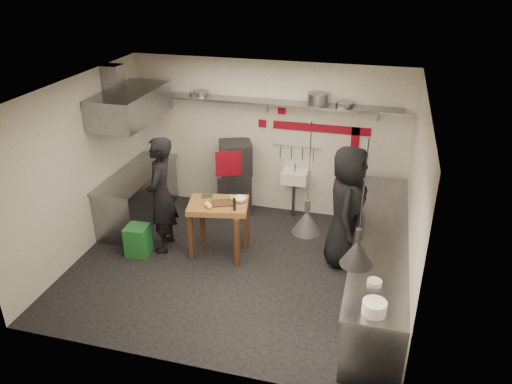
% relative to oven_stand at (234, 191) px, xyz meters
% --- Properties ---
extents(floor, '(5.00, 5.00, 0.00)m').
position_rel_oven_stand_xyz_m(floor, '(0.58, -1.81, -0.40)').
color(floor, black).
rests_on(floor, ground).
extents(ceiling, '(5.00, 5.00, 0.00)m').
position_rel_oven_stand_xyz_m(ceiling, '(0.58, -1.81, 2.40)').
color(ceiling, silver).
rests_on(ceiling, floor).
extents(wall_back, '(5.00, 0.04, 2.80)m').
position_rel_oven_stand_xyz_m(wall_back, '(0.58, 0.29, 1.00)').
color(wall_back, beige).
rests_on(wall_back, floor).
extents(wall_front, '(5.00, 0.04, 2.80)m').
position_rel_oven_stand_xyz_m(wall_front, '(0.58, -3.91, 1.00)').
color(wall_front, beige).
rests_on(wall_front, floor).
extents(wall_left, '(0.04, 4.20, 2.80)m').
position_rel_oven_stand_xyz_m(wall_left, '(-1.92, -1.81, 1.00)').
color(wall_left, beige).
rests_on(wall_left, floor).
extents(wall_right, '(0.04, 4.20, 2.80)m').
position_rel_oven_stand_xyz_m(wall_right, '(3.08, -1.81, 1.00)').
color(wall_right, beige).
rests_on(wall_right, floor).
extents(red_band_horiz, '(1.70, 0.02, 0.14)m').
position_rel_oven_stand_xyz_m(red_band_horiz, '(1.53, 0.27, 1.28)').
color(red_band_horiz, maroon).
rests_on(red_band_horiz, wall_back).
extents(red_band_vert, '(0.14, 0.02, 1.10)m').
position_rel_oven_stand_xyz_m(red_band_vert, '(2.13, 0.27, 0.80)').
color(red_band_vert, maroon).
rests_on(red_band_vert, wall_back).
extents(red_tile_a, '(0.14, 0.02, 0.14)m').
position_rel_oven_stand_xyz_m(red_tile_a, '(0.83, 0.27, 1.55)').
color(red_tile_a, maroon).
rests_on(red_tile_a, wall_back).
extents(red_tile_b, '(0.14, 0.02, 0.14)m').
position_rel_oven_stand_xyz_m(red_tile_b, '(0.48, 0.27, 1.28)').
color(red_tile_b, maroon).
rests_on(red_tile_b, wall_back).
extents(back_shelf, '(4.60, 0.34, 0.04)m').
position_rel_oven_stand_xyz_m(back_shelf, '(0.58, 0.11, 1.72)').
color(back_shelf, slate).
rests_on(back_shelf, wall_back).
extents(shelf_bracket_left, '(0.04, 0.06, 0.24)m').
position_rel_oven_stand_xyz_m(shelf_bracket_left, '(-1.32, 0.26, 1.62)').
color(shelf_bracket_left, slate).
rests_on(shelf_bracket_left, wall_back).
extents(shelf_bracket_mid, '(0.04, 0.06, 0.24)m').
position_rel_oven_stand_xyz_m(shelf_bracket_mid, '(0.58, 0.26, 1.62)').
color(shelf_bracket_mid, slate).
rests_on(shelf_bracket_mid, wall_back).
extents(shelf_bracket_right, '(0.04, 0.06, 0.24)m').
position_rel_oven_stand_xyz_m(shelf_bracket_right, '(2.48, 0.26, 1.62)').
color(shelf_bracket_right, slate).
rests_on(shelf_bracket_right, wall_back).
extents(pan_far_left, '(0.32, 0.32, 0.09)m').
position_rel_oven_stand_xyz_m(pan_far_left, '(-0.61, 0.11, 1.79)').
color(pan_far_left, slate).
rests_on(pan_far_left, back_shelf).
extents(pan_mid_left, '(0.31, 0.31, 0.07)m').
position_rel_oven_stand_xyz_m(pan_mid_left, '(-0.68, 0.11, 1.78)').
color(pan_mid_left, slate).
rests_on(pan_mid_left, back_shelf).
extents(stock_pot, '(0.42, 0.42, 0.20)m').
position_rel_oven_stand_xyz_m(stock_pot, '(1.47, 0.11, 1.84)').
color(stock_pot, slate).
rests_on(stock_pot, back_shelf).
extents(pan_right, '(0.29, 0.29, 0.08)m').
position_rel_oven_stand_xyz_m(pan_right, '(1.91, 0.11, 1.78)').
color(pan_right, slate).
rests_on(pan_right, back_shelf).
extents(oven_stand, '(0.79, 0.76, 0.80)m').
position_rel_oven_stand_xyz_m(oven_stand, '(0.00, 0.00, 0.00)').
color(oven_stand, slate).
rests_on(oven_stand, floor).
extents(combi_oven, '(0.71, 0.69, 0.58)m').
position_rel_oven_stand_xyz_m(combi_oven, '(0.05, -0.01, 0.69)').
color(combi_oven, black).
rests_on(combi_oven, oven_stand).
extents(oven_door, '(0.43, 0.20, 0.46)m').
position_rel_oven_stand_xyz_m(oven_door, '(0.02, -0.32, 0.69)').
color(oven_door, maroon).
rests_on(oven_door, combi_oven).
extents(oven_glass, '(0.35, 0.16, 0.34)m').
position_rel_oven_stand_xyz_m(oven_glass, '(0.04, -0.31, 0.69)').
color(oven_glass, black).
rests_on(oven_glass, oven_door).
extents(hand_sink, '(0.46, 0.34, 0.22)m').
position_rel_oven_stand_xyz_m(hand_sink, '(1.13, 0.11, 0.38)').
color(hand_sink, silver).
rests_on(hand_sink, wall_back).
extents(sink_tap, '(0.03, 0.03, 0.14)m').
position_rel_oven_stand_xyz_m(sink_tap, '(1.13, 0.11, 0.56)').
color(sink_tap, slate).
rests_on(sink_tap, hand_sink).
extents(sink_drain, '(0.06, 0.06, 0.66)m').
position_rel_oven_stand_xyz_m(sink_drain, '(1.13, 0.07, -0.06)').
color(sink_drain, slate).
rests_on(sink_drain, floor).
extents(utensil_rail, '(0.90, 0.02, 0.02)m').
position_rel_oven_stand_xyz_m(utensil_rail, '(1.13, 0.25, 0.92)').
color(utensil_rail, slate).
rests_on(utensil_rail, wall_back).
extents(counter_right, '(0.70, 3.80, 0.90)m').
position_rel_oven_stand_xyz_m(counter_right, '(2.73, -1.81, 0.05)').
color(counter_right, slate).
rests_on(counter_right, floor).
extents(counter_right_top, '(0.76, 3.90, 0.03)m').
position_rel_oven_stand_xyz_m(counter_right_top, '(2.73, -1.81, 0.52)').
color(counter_right_top, slate).
rests_on(counter_right_top, counter_right).
extents(plate_stack, '(0.27, 0.27, 0.15)m').
position_rel_oven_stand_xyz_m(plate_stack, '(2.70, -3.54, 0.61)').
color(plate_stack, silver).
rests_on(plate_stack, counter_right_top).
extents(small_bowl_right, '(0.20, 0.20, 0.05)m').
position_rel_oven_stand_xyz_m(small_bowl_right, '(2.68, -3.01, 0.56)').
color(small_bowl_right, silver).
rests_on(small_bowl_right, counter_right_top).
extents(counter_left, '(0.70, 1.90, 0.90)m').
position_rel_oven_stand_xyz_m(counter_left, '(-1.57, -0.76, 0.05)').
color(counter_left, slate).
rests_on(counter_left, floor).
extents(counter_left_top, '(0.76, 2.00, 0.03)m').
position_rel_oven_stand_xyz_m(counter_left_top, '(-1.57, -0.76, 0.52)').
color(counter_left_top, slate).
rests_on(counter_left_top, counter_left).
extents(extractor_hood, '(0.78, 1.60, 0.50)m').
position_rel_oven_stand_xyz_m(extractor_hood, '(-1.52, -0.76, 1.75)').
color(extractor_hood, slate).
rests_on(extractor_hood, ceiling).
extents(hood_duct, '(0.28, 0.28, 0.50)m').
position_rel_oven_stand_xyz_m(hood_duct, '(-1.77, -0.76, 2.15)').
color(hood_duct, slate).
rests_on(hood_duct, ceiling).
extents(green_bin, '(0.38, 0.38, 0.50)m').
position_rel_oven_stand_xyz_m(green_bin, '(-1.05, -1.83, -0.15)').
color(green_bin, '#1E622B').
rests_on(green_bin, floor).
extents(prep_table, '(1.03, 0.81, 0.92)m').
position_rel_oven_stand_xyz_m(prep_table, '(0.22, -1.48, 0.06)').
color(prep_table, brown).
rests_on(prep_table, floor).
extents(cutting_board, '(0.40, 0.34, 0.02)m').
position_rel_oven_stand_xyz_m(cutting_board, '(0.29, -1.48, 0.53)').
color(cutting_board, '#462A18').
rests_on(cutting_board, prep_table).
extents(pepper_mill, '(0.05, 0.05, 0.20)m').
position_rel_oven_stand_xyz_m(pepper_mill, '(0.54, -1.64, 0.62)').
color(pepper_mill, black).
rests_on(pepper_mill, prep_table).
extents(lemon_a, '(0.10, 0.10, 0.08)m').
position_rel_oven_stand_xyz_m(lemon_a, '(0.09, -1.64, 0.56)').
color(lemon_a, yellow).
rests_on(lemon_a, prep_table).
extents(lemon_b, '(0.10, 0.10, 0.08)m').
position_rel_oven_stand_xyz_m(lemon_b, '(0.15, -1.69, 0.56)').
color(lemon_b, yellow).
rests_on(lemon_b, prep_table).
extents(veg_ball, '(0.12, 0.12, 0.10)m').
position_rel_oven_stand_xyz_m(veg_ball, '(0.40, -1.36, 0.57)').
color(veg_ball, olive).
rests_on(veg_ball, prep_table).
extents(steel_tray, '(0.20, 0.17, 0.03)m').
position_rel_oven_stand_xyz_m(steel_tray, '(-0.01, -1.33, 0.54)').
color(steel_tray, slate).
rests_on(steel_tray, prep_table).
extents(bowl, '(0.27, 0.27, 0.07)m').
position_rel_oven_stand_xyz_m(bowl, '(0.54, -1.33, 0.55)').
color(bowl, silver).
rests_on(bowl, prep_table).
extents(heat_lamp_near, '(0.44, 0.44, 1.38)m').
position_rel_oven_stand_xyz_m(heat_lamp_near, '(1.82, -2.83, 1.71)').
color(heat_lamp_near, black).
rests_on(heat_lamp_near, ceiling).
extents(heat_lamp_far, '(0.49, 0.49, 1.48)m').
position_rel_oven_stand_xyz_m(heat_lamp_far, '(2.45, -3.22, 1.66)').
color(heat_lamp_far, black).
rests_on(heat_lamp_far, ceiling).
extents(chef_left, '(0.57, 0.77, 1.93)m').
position_rel_oven_stand_xyz_m(chef_left, '(-0.72, -1.54, 0.57)').
color(chef_left, black).
rests_on(chef_left, floor).
extents(chef_right, '(0.62, 0.95, 1.94)m').
position_rel_oven_stand_xyz_m(chef_right, '(2.18, -1.19, 0.57)').
color(chef_right, black).
rests_on(chef_right, floor).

